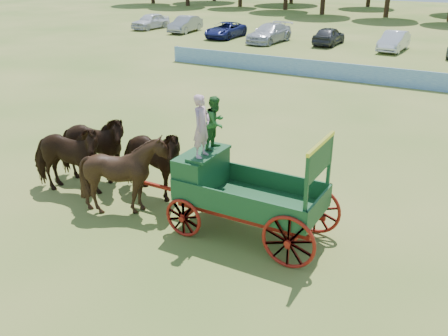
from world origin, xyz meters
TOP-DOWN VIEW (x-y plane):
  - ground at (0.00, 0.00)m, footprint 160.00×160.00m
  - horse_lead_left at (-4.57, -1.61)m, footprint 3.00×1.77m
  - horse_lead_right at (-4.57, -0.51)m, footprint 3.03×1.88m
  - horse_wheel_left at (-2.17, -1.61)m, footprint 2.56×2.38m
  - horse_wheel_right at (-2.17, -0.51)m, footprint 2.91×1.51m
  - farm_dray at (0.80, -1.05)m, footprint 5.99×2.00m
  - sponsor_banner at (-1.00, 18.00)m, footprint 26.00×0.08m
  - parked_cars at (-8.14, 29.95)m, footprint 37.76×7.15m

SIDE VIEW (x-z plane):
  - ground at x=0.00m, z-range 0.00..0.00m
  - sponsor_banner at x=-1.00m, z-range 0.00..1.05m
  - parked_cars at x=-8.14m, z-range -0.04..1.54m
  - horse_lead_left at x=-4.57m, z-range 0.00..2.37m
  - horse_lead_right at x=-4.57m, z-range 0.00..2.37m
  - horse_wheel_right at x=-2.17m, z-range 0.00..2.37m
  - horse_wheel_left at x=-2.17m, z-range 0.00..2.38m
  - farm_dray at x=0.80m, z-range -0.29..3.51m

